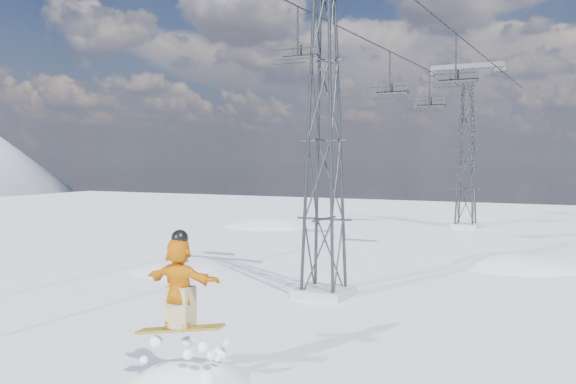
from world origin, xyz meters
name	(u,v)px	position (x,y,z in m)	size (l,w,h in m)	color
ground	(165,356)	(0.00, 0.00, 0.00)	(120.00, 120.00, 0.00)	white
lift_tower_near	(324,141)	(0.80, 8.00, 5.47)	(5.20, 1.80, 11.43)	#999999
lift_tower_far	(466,150)	(0.80, 33.00, 5.47)	(5.20, 1.80, 11.43)	#999999
haul_cables	(415,40)	(0.80, 19.50, 10.85)	(4.46, 51.00, 0.06)	black
lift_chair_near	(298,53)	(-1.40, 10.50, 9.04)	(1.82, 0.52, 2.26)	black
lift_chair_mid	(456,77)	(3.00, 18.93, 8.79)	(2.08, 0.60, 2.57)	black
lift_chair_far	(390,90)	(-1.40, 22.42, 8.73)	(2.13, 0.61, 2.64)	black
lift_chair_extra	(430,103)	(-1.40, 31.30, 8.66)	(2.21, 0.63, 2.74)	black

